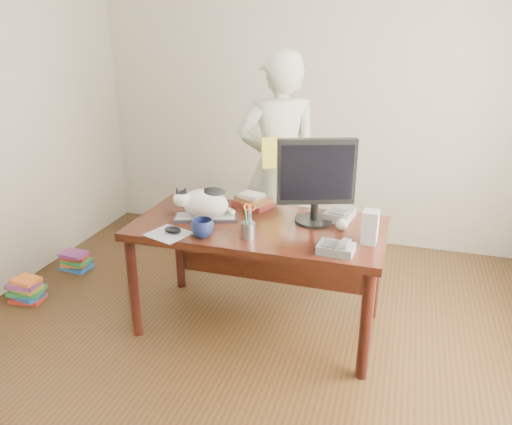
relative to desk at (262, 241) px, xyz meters
The scene contains 18 objects.
room 1.01m from the desk, 90.00° to the right, with size 4.50×4.50×4.50m.
desk is the anchor object (origin of this frame).
keyboard 0.40m from the desk, 165.47° to the right, with size 0.44×0.27×0.02m.
cat 0.47m from the desk, 165.07° to the right, with size 0.39×0.28×0.23m.
monitor 0.57m from the desk, ahead, with size 0.48×0.30×0.55m.
pen_cup 0.36m from the desk, 89.94° to the right, with size 0.11×0.11×0.22m.
mousepad 0.64m from the desk, 140.67° to the right, with size 0.29×0.28×0.01m.
mouse 0.61m from the desk, 140.94° to the right, with size 0.12×0.10×0.04m.
coffee_mug 0.49m from the desk, 126.70° to the right, with size 0.14×0.14×0.11m, color black.
phone 0.67m from the desk, 32.92° to the right, with size 0.21×0.17×0.09m.
speaker 0.76m from the desk, 12.73° to the right, with size 0.09×0.10×0.20m.
baseball 0.55m from the desk, ahead, with size 0.08×0.08×0.08m.
book_stack 0.32m from the desk, 120.52° to the left, with size 0.29×0.26×0.09m.
calculator 0.54m from the desk, 19.45° to the left, with size 0.20×0.24×0.07m.
person 0.83m from the desk, 96.74° to the left, with size 0.65×0.43×1.79m, color white.
held_book 0.75m from the desk, 98.63° to the left, with size 0.20×0.16×0.23m.
book_pile_a 1.85m from the desk, behind, with size 0.27×0.22×0.18m.
book_pile_b 1.82m from the desk, behind, with size 0.26×0.20×0.15m.
Camera 1 is at (0.85, -2.22, 1.96)m, focal length 35.00 mm.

